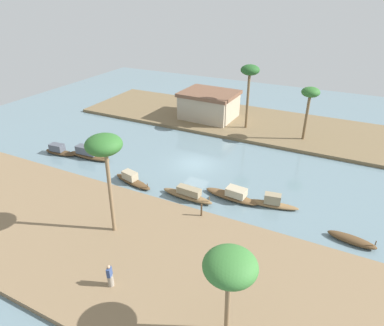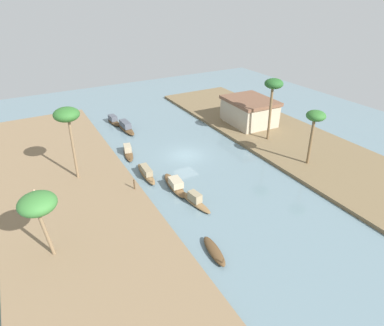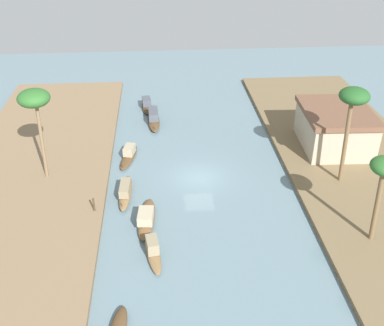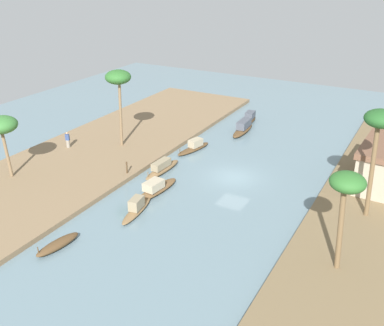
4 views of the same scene
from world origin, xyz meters
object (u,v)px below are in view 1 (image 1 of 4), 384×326
at_px(palm_tree_right_short, 310,95).
at_px(palm_tree_right_tall, 250,73).
at_px(sampan_midstream, 188,194).
at_px(mooring_post, 201,210).
at_px(sampan_near_left_bank, 233,195).
at_px(sampan_upstream_small, 272,202).
at_px(palm_tree_left_near, 104,147).
at_px(person_on_near_bank, 110,277).
at_px(sampan_with_tall_canopy, 89,154).
at_px(sampan_open_hull, 59,151).
at_px(sampan_foreground, 352,240).
at_px(riverside_building, 209,105).
at_px(palm_tree_left_far, 230,267).
at_px(sampan_with_red_awning, 132,179).

bearing_deg(palm_tree_right_short, palm_tree_right_tall, 176.05).
relative_size(sampan_midstream, mooring_post, 4.59).
bearing_deg(sampan_near_left_bank, sampan_upstream_small, 12.44).
height_order(sampan_near_left_bank, palm_tree_right_tall, palm_tree_right_tall).
bearing_deg(mooring_post, palm_tree_left_near, -139.78).
xyz_separation_m(sampan_upstream_small, sampan_near_left_bank, (-3.38, -0.43, 0.02)).
bearing_deg(palm_tree_left_near, person_on_near_bank, -54.71).
height_order(sampan_with_tall_canopy, palm_tree_right_short, palm_tree_right_short).
xyz_separation_m(sampan_open_hull, sampan_upstream_small, (23.86, 0.55, -0.01)).
bearing_deg(sampan_foreground, riverside_building, 143.57).
bearing_deg(sampan_midstream, sampan_near_left_bank, 27.88).
bearing_deg(sampan_with_tall_canopy, mooring_post, -18.34).
height_order(sampan_with_tall_canopy, palm_tree_right_tall, palm_tree_right_tall).
height_order(palm_tree_left_near, palm_tree_left_far, palm_tree_left_near).
xyz_separation_m(sampan_with_red_awning, person_on_near_bank, (6.27, -10.95, 0.70)).
distance_m(sampan_near_left_bank, palm_tree_right_short, 16.49).
distance_m(sampan_upstream_small, person_on_near_bank, 14.65).
bearing_deg(palm_tree_right_short, person_on_near_bank, -103.53).
xyz_separation_m(person_on_near_bank, palm_tree_left_near, (-3.11, 4.40, 6.11)).
height_order(mooring_post, palm_tree_right_short, palm_tree_right_short).
distance_m(sampan_midstream, palm_tree_right_tall, 18.73).
relative_size(sampan_midstream, palm_tree_right_tall, 0.61).
distance_m(sampan_upstream_small, palm_tree_left_far, 13.65).
height_order(sampan_foreground, palm_tree_left_near, palm_tree_left_near).
bearing_deg(sampan_upstream_small, sampan_with_tall_canopy, 170.85).
relative_size(sampan_with_red_awning, palm_tree_right_short, 0.73).
relative_size(palm_tree_left_far, riverside_building, 0.71).
bearing_deg(sampan_foreground, palm_tree_right_tall, 135.75).
xyz_separation_m(sampan_with_tall_canopy, sampan_foreground, (26.55, -2.10, -0.24)).
relative_size(sampan_open_hull, palm_tree_left_near, 0.52).
bearing_deg(person_on_near_bank, sampan_upstream_small, 135.76).
bearing_deg(riverside_building, sampan_midstream, -69.27).
xyz_separation_m(sampan_midstream, palm_tree_left_near, (-2.82, -6.52, 6.75)).
bearing_deg(mooring_post, palm_tree_right_short, 76.26).
xyz_separation_m(palm_tree_left_far, palm_tree_right_tall, (-8.01, 28.10, 2.40)).
distance_m(sampan_with_tall_canopy, palm_tree_left_near, 15.22).
xyz_separation_m(sampan_near_left_bank, person_on_near_bank, (-3.28, -12.60, 0.65)).
xyz_separation_m(palm_tree_right_tall, riverside_building, (-5.88, 1.50, -5.18)).
xyz_separation_m(sampan_foreground, palm_tree_right_tall, (-13.63, 17.19, 7.15)).
height_order(sampan_upstream_small, palm_tree_left_near, palm_tree_left_near).
height_order(sampan_near_left_bank, palm_tree_left_far, palm_tree_left_far).
distance_m(sampan_foreground, mooring_post, 11.22).
distance_m(sampan_with_tall_canopy, palm_tree_right_short, 25.52).
relative_size(sampan_with_tall_canopy, person_on_near_bank, 3.20).
height_order(sampan_foreground, palm_tree_right_short, palm_tree_right_short).
height_order(sampan_with_red_awning, mooring_post, mooring_post).
bearing_deg(palm_tree_right_short, palm_tree_left_near, -112.72).
distance_m(sampan_upstream_small, palm_tree_right_short, 15.73).
relative_size(sampan_near_left_bank, sampan_midstream, 1.02).
distance_m(palm_tree_left_near, palm_tree_left_far, 11.49).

